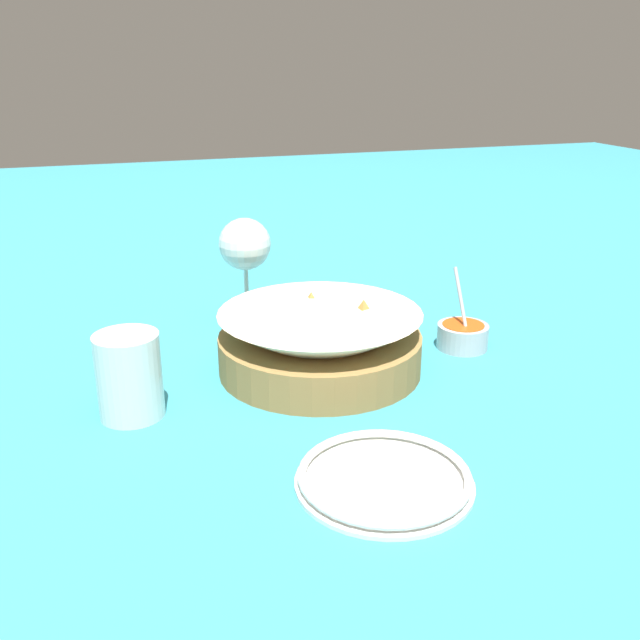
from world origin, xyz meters
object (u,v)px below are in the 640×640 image
at_px(food_basket, 320,344).
at_px(beer_mug, 129,378).
at_px(sauce_cup, 463,335).
at_px(side_plate, 384,478).
at_px(wine_glass, 245,248).

bearing_deg(food_basket, beer_mug, 101.08).
distance_m(food_basket, sauce_cup, 0.21).
height_order(sauce_cup, beer_mug, sauce_cup).
height_order(sauce_cup, side_plate, sauce_cup).
height_order(food_basket, wine_glass, wine_glass).
distance_m(sauce_cup, wine_glass, 0.34).
bearing_deg(side_plate, wine_glass, 2.37).
relative_size(food_basket, wine_glass, 1.64).
xyz_separation_m(sauce_cup, beer_mug, (-0.05, 0.45, 0.03)).
bearing_deg(beer_mug, side_plate, -136.03).
xyz_separation_m(food_basket, wine_glass, (0.21, 0.05, 0.08)).
distance_m(food_basket, side_plate, 0.27).
xyz_separation_m(sauce_cup, wine_glass, (0.21, 0.26, 0.09)).
xyz_separation_m(wine_glass, beer_mug, (-0.26, 0.19, -0.07)).
bearing_deg(side_plate, sauce_cup, -40.62).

